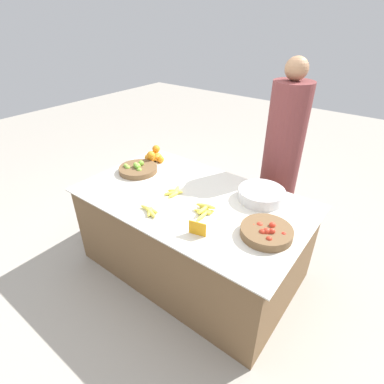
{
  "coord_description": "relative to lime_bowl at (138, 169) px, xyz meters",
  "views": [
    {
      "loc": [
        1.24,
        -1.61,
        2.01
      ],
      "look_at": [
        0.0,
        0.0,
        0.79
      ],
      "focal_mm": 28.0,
      "sensor_mm": 36.0,
      "label": 1
    }
  ],
  "objects": [
    {
      "name": "ground_plane",
      "position": [
        0.67,
        -0.05,
        -0.77
      ],
      "size": [
        12.0,
        12.0,
        0.0
      ],
      "primitive_type": "plane",
      "color": "#ADA599"
    },
    {
      "name": "market_table",
      "position": [
        0.67,
        -0.05,
        -0.4
      ],
      "size": [
        1.85,
        1.09,
        0.74
      ],
      "color": "brown",
      "rests_on": "ground_plane"
    },
    {
      "name": "lime_bowl",
      "position": [
        0.0,
        0.0,
        0.0
      ],
      "size": [
        0.35,
        0.35,
        0.09
      ],
      "color": "brown",
      "rests_on": "market_table"
    },
    {
      "name": "tomato_basket",
      "position": [
        1.35,
        -0.13,
        0.0
      ],
      "size": [
        0.34,
        0.34,
        0.09
      ],
      "color": "brown",
      "rests_on": "market_table"
    },
    {
      "name": "orange_pile",
      "position": [
        -0.05,
        0.27,
        0.02
      ],
      "size": [
        0.2,
        0.22,
        0.13
      ],
      "color": "orange",
      "rests_on": "market_table"
    },
    {
      "name": "metal_bowl",
      "position": [
        1.12,
        0.26,
        0.02
      ],
      "size": [
        0.36,
        0.36,
        0.09
      ],
      "color": "silver",
      "rests_on": "market_table"
    },
    {
      "name": "price_sign",
      "position": [
        0.98,
        -0.4,
        0.02
      ],
      "size": [
        0.12,
        0.04,
        0.1
      ],
      "rotation": [
        0.0,
        0.0,
        0.25
      ],
      "color": "orange",
      "rests_on": "market_table"
    },
    {
      "name": "banana_bunch_middle_right",
      "position": [
        0.56,
        -0.41,
        -0.01
      ],
      "size": [
        0.2,
        0.12,
        0.03
      ],
      "color": "#EFDB4C",
      "rests_on": "market_table"
    },
    {
      "name": "banana_bunch_middle_left",
      "position": [
        0.88,
        -0.17,
        -0.0
      ],
      "size": [
        0.16,
        0.19,
        0.06
      ],
      "color": "#EFDB4C",
      "rests_on": "market_table"
    },
    {
      "name": "banana_bunch_back_center",
      "position": [
        0.53,
        -0.09,
        -0.01
      ],
      "size": [
        0.13,
        0.19,
        0.03
      ],
      "color": "#EFDB4C",
      "rests_on": "market_table"
    },
    {
      "name": "vendor_person",
      "position": [
        1.02,
        0.87,
        0.03
      ],
      "size": [
        0.34,
        0.34,
        1.72
      ],
      "color": "brown",
      "rests_on": "ground_plane"
    }
  ]
}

